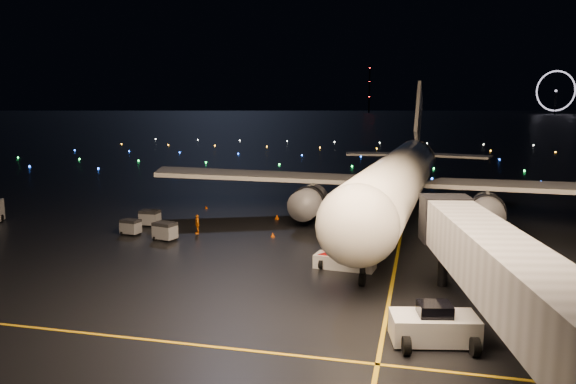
# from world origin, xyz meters

# --- Properties ---
(ground) EXTENTS (2000.00, 2000.00, 0.00)m
(ground) POSITION_xyz_m (0.00, 300.00, 0.00)
(ground) COLOR black
(ground) RESTS_ON ground
(lane_centre) EXTENTS (0.25, 80.00, 0.02)m
(lane_centre) POSITION_xyz_m (12.00, 15.00, 0.01)
(lane_centre) COLOR gold
(lane_centre) RESTS_ON ground
(lane_cross) EXTENTS (60.00, 0.25, 0.02)m
(lane_cross) POSITION_xyz_m (-5.00, -10.00, 0.01)
(lane_cross) COLOR gold
(lane_cross) RESTS_ON ground
(airliner) EXTENTS (60.28, 57.62, 16.13)m
(airliner) POSITION_xyz_m (11.52, 26.76, 8.06)
(airliner) COLOR white
(airliner) RESTS_ON ground
(pushback_tug) EXTENTS (5.03, 3.31, 2.21)m
(pushback_tug) POSITION_xyz_m (14.76, -6.57, 1.10)
(pushback_tug) COLOR silver
(pushback_tug) RESTS_ON ground
(belt_loader) EXTENTS (7.15, 2.74, 3.38)m
(belt_loader) POSITION_xyz_m (8.12, 6.15, 1.69)
(belt_loader) COLOR silver
(belt_loader) RESTS_ON ground
(crew_c) EXTENTS (0.90, 1.24, 1.95)m
(crew_c) POSITION_xyz_m (-7.87, 14.53, 0.98)
(crew_c) COLOR orange
(crew_c) RESTS_ON ground
(safety_cone_0) EXTENTS (0.51, 0.51, 0.45)m
(safety_cone_0) POSITION_xyz_m (-0.18, 15.00, 0.22)
(safety_cone_0) COLOR #E54F00
(safety_cone_0) RESTS_ON ground
(safety_cone_1) EXTENTS (0.49, 0.49, 0.51)m
(safety_cone_1) POSITION_xyz_m (5.40, 27.30, 0.26)
(safety_cone_1) COLOR #E54F00
(safety_cone_1) RESTS_ON ground
(safety_cone_2) EXTENTS (0.65, 0.65, 0.56)m
(safety_cone_2) POSITION_xyz_m (-1.92, 23.33, 0.28)
(safety_cone_2) COLOR #E54F00
(safety_cone_2) RESTS_ON ground
(safety_cone_3) EXTENTS (0.47, 0.47, 0.44)m
(safety_cone_3) POSITION_xyz_m (-12.09, 27.43, 0.22)
(safety_cone_3) COLOR #E54F00
(safety_cone_3) RESTS_ON ground
(ferris_wheel) EXTENTS (49.33, 16.80, 52.00)m
(ferris_wheel) POSITION_xyz_m (170.00, 720.00, 26.00)
(ferris_wheel) COLOR black
(ferris_wheel) RESTS_ON ground
(radio_mast) EXTENTS (1.80, 1.80, 64.00)m
(radio_mast) POSITION_xyz_m (-60.00, 740.00, 32.00)
(radio_mast) COLOR black
(radio_mast) RESTS_ON ground
(taxiway_lights) EXTENTS (164.00, 92.00, 0.36)m
(taxiway_lights) POSITION_xyz_m (0.00, 106.00, 0.18)
(taxiway_lights) COLOR black
(taxiway_lights) RESTS_ON ground
(baggage_cart_0) EXTENTS (2.33, 1.88, 1.74)m
(baggage_cart_0) POSITION_xyz_m (-9.82, 11.27, 0.87)
(baggage_cart_0) COLOR gray
(baggage_cart_0) RESTS_ON ground
(baggage_cart_1) EXTENTS (1.99, 1.40, 1.69)m
(baggage_cart_1) POSITION_xyz_m (-14.20, 16.75, 0.84)
(baggage_cart_1) COLOR gray
(baggage_cart_1) RESTS_ON ground
(baggage_cart_2) EXTENTS (1.97, 1.51, 1.53)m
(baggage_cart_2) POSITION_xyz_m (-14.17, 12.60, 0.76)
(baggage_cart_2) COLOR gray
(baggage_cart_2) RESTS_ON ground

